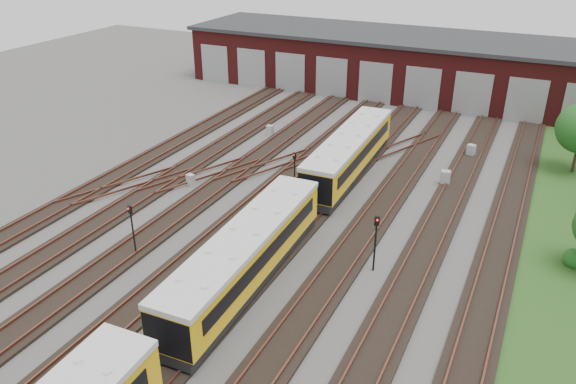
% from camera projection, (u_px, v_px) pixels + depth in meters
% --- Properties ---
extents(ground, '(120.00, 120.00, 0.00)m').
position_uv_depth(ground, '(224.00, 268.00, 32.17)').
color(ground, '#484643').
rests_on(ground, ground).
extents(track_network, '(30.40, 70.00, 0.33)m').
position_uv_depth(track_network, '(227.00, 260.00, 32.66)').
color(track_network, black).
rests_on(track_network, ground).
extents(maintenance_shed, '(51.00, 12.50, 6.35)m').
position_uv_depth(maintenance_shed, '(409.00, 64.00, 63.06)').
color(maintenance_shed, '#551515').
rests_on(maintenance_shed, ground).
extents(metro_train, '(3.07, 46.57, 2.99)m').
position_uv_depth(metro_train, '(246.00, 255.00, 29.88)').
color(metro_train, black).
rests_on(metro_train, ground).
extents(signal_mast_0, '(0.28, 0.27, 3.32)m').
position_uv_depth(signal_mast_0, '(132.00, 224.00, 32.39)').
color(signal_mast_0, black).
rests_on(signal_mast_0, ground).
extents(signal_mast_1, '(0.25, 0.23, 2.81)m').
position_uv_depth(signal_mast_1, '(295.00, 166.00, 40.80)').
color(signal_mast_1, black).
rests_on(signal_mast_1, ground).
extents(signal_mast_2, '(0.29, 0.28, 3.19)m').
position_uv_depth(signal_mast_2, '(309.00, 201.00, 35.24)').
color(signal_mast_2, black).
rests_on(signal_mast_2, ground).
extents(signal_mast_3, '(0.32, 0.30, 3.49)m').
position_uv_depth(signal_mast_3, '(376.00, 237.00, 30.93)').
color(signal_mast_3, black).
rests_on(signal_mast_3, ground).
extents(relay_cabinet_0, '(0.65, 0.58, 0.91)m').
position_uv_depth(relay_cabinet_0, '(191.00, 180.00, 41.74)').
color(relay_cabinet_0, '#A6A8AB').
rests_on(relay_cabinet_0, ground).
extents(relay_cabinet_1, '(0.58, 0.49, 0.97)m').
position_uv_depth(relay_cabinet_1, '(270.00, 131.00, 51.29)').
color(relay_cabinet_1, '#A6A8AB').
rests_on(relay_cabinet_1, ground).
extents(relay_cabinet_2, '(0.73, 0.62, 1.13)m').
position_uv_depth(relay_cabinet_2, '(201.00, 276.00, 30.43)').
color(relay_cabinet_2, '#A6A8AB').
rests_on(relay_cabinet_2, ground).
extents(relay_cabinet_3, '(0.80, 0.72, 1.13)m').
position_uv_depth(relay_cabinet_3, '(445.00, 178.00, 41.83)').
color(relay_cabinet_3, '#A6A8AB').
rests_on(relay_cabinet_3, ground).
extents(relay_cabinet_4, '(0.75, 0.68, 1.04)m').
position_uv_depth(relay_cabinet_4, '(471.00, 151.00, 46.80)').
color(relay_cabinet_4, '#A6A8AB').
rests_on(relay_cabinet_4, ground).
extents(bush_1, '(1.21, 1.21, 1.21)m').
position_uv_depth(bush_1, '(575.00, 256.00, 32.14)').
color(bush_1, '#164A15').
rests_on(bush_1, ground).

